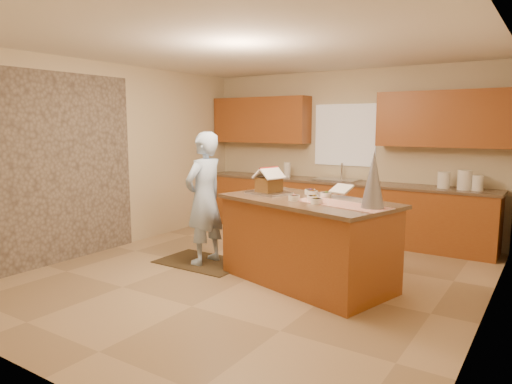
# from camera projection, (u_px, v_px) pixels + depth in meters

# --- Properties ---
(floor) EXTENTS (5.50, 5.50, 0.00)m
(floor) POSITION_uv_depth(u_px,v_px,m) (254.00, 276.00, 5.65)
(floor) COLOR tan
(floor) RESTS_ON ground
(ceiling) EXTENTS (5.50, 5.50, 0.00)m
(ceiling) POSITION_uv_depth(u_px,v_px,m) (254.00, 46.00, 5.26)
(ceiling) COLOR silver
(ceiling) RESTS_ON floor
(wall_back) EXTENTS (5.50, 5.50, 0.00)m
(wall_back) POSITION_uv_depth(u_px,v_px,m) (345.00, 153.00, 7.73)
(wall_back) COLOR beige
(wall_back) RESTS_ON floor
(wall_front) EXTENTS (5.50, 5.50, 0.00)m
(wall_front) POSITION_uv_depth(u_px,v_px,m) (32.00, 194.00, 3.18)
(wall_front) COLOR beige
(wall_front) RESTS_ON floor
(wall_left) EXTENTS (5.50, 5.50, 0.00)m
(wall_left) POSITION_uv_depth(u_px,v_px,m) (111.00, 157.00, 6.81)
(wall_left) COLOR beige
(wall_left) RESTS_ON floor
(wall_right) EXTENTS (5.50, 5.50, 0.00)m
(wall_right) POSITION_uv_depth(u_px,v_px,m) (490.00, 179.00, 4.10)
(wall_right) COLOR beige
(wall_right) RESTS_ON floor
(stone_accent) EXTENTS (0.00, 2.50, 2.50)m
(stone_accent) POSITION_uv_depth(u_px,v_px,m) (64.00, 168.00, 6.15)
(stone_accent) COLOR gray
(stone_accent) RESTS_ON wall_left
(window_curtain) EXTENTS (1.05, 0.03, 1.00)m
(window_curtain) POSITION_uv_depth(u_px,v_px,m) (345.00, 135.00, 7.66)
(window_curtain) COLOR white
(window_curtain) RESTS_ON wall_back
(back_counter_base) EXTENTS (4.80, 0.60, 0.88)m
(back_counter_base) POSITION_uv_depth(u_px,v_px,m) (336.00, 210.00, 7.61)
(back_counter_base) COLOR brown
(back_counter_base) RESTS_ON floor
(back_counter_top) EXTENTS (4.85, 0.63, 0.04)m
(back_counter_top) POSITION_uv_depth(u_px,v_px,m) (337.00, 182.00, 7.55)
(back_counter_top) COLOR brown
(back_counter_top) RESTS_ON back_counter_base
(upper_cabinet_left) EXTENTS (1.85, 0.35, 0.80)m
(upper_cabinet_left) POSITION_uv_depth(u_px,v_px,m) (261.00, 120.00, 8.34)
(upper_cabinet_left) COLOR #9D5321
(upper_cabinet_left) RESTS_ON wall_back
(upper_cabinet_right) EXTENTS (1.85, 0.35, 0.80)m
(upper_cabinet_right) POSITION_uv_depth(u_px,v_px,m) (443.00, 119.00, 6.66)
(upper_cabinet_right) COLOR #9D5321
(upper_cabinet_right) RESTS_ON wall_back
(sink) EXTENTS (0.70, 0.45, 0.12)m
(sink) POSITION_uv_depth(u_px,v_px,m) (337.00, 183.00, 7.55)
(sink) COLOR silver
(sink) RESTS_ON back_counter_top
(faucet) EXTENTS (0.03, 0.03, 0.28)m
(faucet) POSITION_uv_depth(u_px,v_px,m) (342.00, 171.00, 7.67)
(faucet) COLOR silver
(faucet) RESTS_ON back_counter_top
(island_base) EXTENTS (2.11, 1.44, 0.94)m
(island_base) POSITION_uv_depth(u_px,v_px,m) (307.00, 243.00, 5.36)
(island_base) COLOR brown
(island_base) RESTS_ON floor
(island_top) EXTENTS (2.21, 1.54, 0.04)m
(island_top) POSITION_uv_depth(u_px,v_px,m) (307.00, 201.00, 5.29)
(island_top) COLOR brown
(island_top) RESTS_ON island_base
(table_runner) EXTENTS (1.13, 0.65, 0.01)m
(table_runner) POSITION_uv_depth(u_px,v_px,m) (341.00, 204.00, 4.93)
(table_runner) COLOR #AB240C
(table_runner) RESTS_ON island_top
(baking_tray) EXTENTS (0.57, 0.48, 0.03)m
(baking_tray) POSITION_uv_depth(u_px,v_px,m) (269.00, 193.00, 5.69)
(baking_tray) COLOR silver
(baking_tray) RESTS_ON island_top
(cookbook) EXTENTS (0.28, 0.24, 0.10)m
(cookbook) POSITION_uv_depth(u_px,v_px,m) (341.00, 189.00, 5.42)
(cookbook) COLOR white
(cookbook) RESTS_ON island_top
(tinsel_tree) EXTENTS (0.29, 0.29, 0.59)m
(tinsel_tree) POSITION_uv_depth(u_px,v_px,m) (373.00, 179.00, 4.67)
(tinsel_tree) COLOR #AAABB6
(tinsel_tree) RESTS_ON island_top
(rug) EXTENTS (1.17, 0.76, 0.01)m
(rug) POSITION_uv_depth(u_px,v_px,m) (202.00, 262.00, 6.20)
(rug) COLOR black
(rug) RESTS_ON floor
(boy) EXTENTS (0.44, 0.65, 1.72)m
(boy) POSITION_uv_depth(u_px,v_px,m) (204.00, 198.00, 6.05)
(boy) COLOR #ABCAF3
(boy) RESTS_ON rug
(canister_a) EXTENTS (0.17, 0.17, 0.23)m
(canister_a) POSITION_uv_depth(u_px,v_px,m) (444.00, 180.00, 6.64)
(canister_a) COLOR white
(canister_a) RESTS_ON back_counter_top
(canister_b) EXTENTS (0.19, 0.19, 0.28)m
(canister_b) POSITION_uv_depth(u_px,v_px,m) (465.00, 180.00, 6.49)
(canister_b) COLOR white
(canister_b) RESTS_ON back_counter_top
(canister_c) EXTENTS (0.15, 0.15, 0.21)m
(canister_c) POSITION_uv_depth(u_px,v_px,m) (478.00, 183.00, 6.40)
(canister_c) COLOR white
(canister_c) RESTS_ON back_counter_top
(paper_towel) EXTENTS (0.12, 0.12, 0.25)m
(paper_towel) POSITION_uv_depth(u_px,v_px,m) (287.00, 170.00, 8.03)
(paper_towel) COLOR white
(paper_towel) RESTS_ON back_counter_top
(gingerbread_house) EXTENTS (0.36, 0.37, 0.30)m
(gingerbread_house) POSITION_uv_depth(u_px,v_px,m) (269.00, 183.00, 5.67)
(gingerbread_house) COLOR brown
(gingerbread_house) RESTS_ON baking_tray
(candy_bowls) EXTENTS (0.50, 0.71, 0.06)m
(candy_bowls) POSITION_uv_depth(u_px,v_px,m) (312.00, 196.00, 5.32)
(candy_bowls) COLOR #7D3090
(candy_bowls) RESTS_ON island_top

